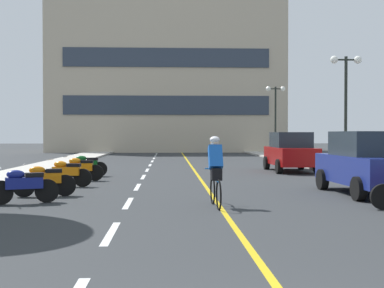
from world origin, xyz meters
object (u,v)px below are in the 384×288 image
object	(u,v)px
parked_car_near	(367,163)
motorcycle_4	(24,185)
street_lamp_mid	(346,86)
motorcycle_5	(44,180)
parked_car_mid	(291,152)
cyclist_rider	(216,170)
street_lamp_far	(276,105)
motorcycle_7	(80,168)
motorcycle_6	(66,172)
motorcycle_8	(86,165)

from	to	relation	value
parked_car_near	motorcycle_4	distance (m)	9.49
street_lamp_mid	motorcycle_5	size ratio (longest dim) A/B	3.08
parked_car_mid	motorcycle_5	distance (m)	13.04
parked_car_mid	cyclist_rider	xyz separation A→B (m)	(-4.53, -11.54, -0.03)
street_lamp_far	motorcycle_5	world-z (taller)	street_lamp_far
motorcycle_7	cyclist_rider	xyz separation A→B (m)	(4.40, -7.07, 0.41)
street_lamp_far	motorcycle_4	xyz separation A→B (m)	(-11.63, -25.73, -3.42)
street_lamp_far	parked_car_mid	size ratio (longest dim) A/B	1.23
motorcycle_5	cyclist_rider	bearing A→B (deg)	-25.76
street_lamp_far	motorcycle_4	world-z (taller)	street_lamp_far
motorcycle_4	parked_car_near	bearing A→B (deg)	9.59
street_lamp_far	motorcycle_5	size ratio (longest dim) A/B	3.06
street_lamp_far	motorcycle_6	xyz separation A→B (m)	(-11.39, -21.54, -3.42)
motorcycle_8	motorcycle_7	bearing A→B (deg)	-87.36
parked_car_near	cyclist_rider	bearing A→B (deg)	-153.24
motorcycle_7	street_lamp_far	bearing A→B (deg)	59.82
motorcycle_5	motorcycle_4	bearing A→B (deg)	-96.50
parked_car_mid	motorcycle_5	bearing A→B (deg)	-134.32
motorcycle_4	motorcycle_5	bearing A→B (deg)	83.50
street_lamp_far	motorcycle_8	bearing A→B (deg)	-123.21
street_lamp_mid	cyclist_rider	bearing A→B (deg)	-121.89
motorcycle_6	cyclist_rider	world-z (taller)	cyclist_rider
motorcycle_5	motorcycle_6	xyz separation A→B (m)	(0.08, 2.72, 0.00)
parked_car_near	motorcycle_5	distance (m)	9.19
parked_car_mid	motorcycle_6	distance (m)	11.20
motorcycle_8	cyclist_rider	size ratio (longest dim) A/B	0.96
motorcycle_7	street_lamp_mid	bearing A→B (deg)	20.29
parked_car_mid	motorcycle_5	world-z (taller)	parked_car_mid
street_lamp_mid	motorcycle_7	xyz separation A→B (m)	(-11.42, -4.22, -3.45)
parked_car_near	parked_car_mid	distance (m)	9.22
street_lamp_far	street_lamp_mid	bearing A→B (deg)	-89.48
street_lamp_mid	cyclist_rider	xyz separation A→B (m)	(-7.02, -11.29, -3.03)
parked_car_near	motorcycle_6	xyz separation A→B (m)	(-9.10, 2.61, -0.44)
street_lamp_mid	parked_car_mid	xyz separation A→B (m)	(-2.50, 0.25, -3.00)
cyclist_rider	motorcycle_6	bearing A→B (deg)	132.42
street_lamp_mid	motorcycle_8	world-z (taller)	street_lamp_mid
street_lamp_far	motorcycle_7	size ratio (longest dim) A/B	3.04
parked_car_mid	motorcycle_8	world-z (taller)	parked_car_mid
parked_car_near	cyclist_rider	distance (m)	5.15
motorcycle_7	motorcycle_4	bearing A→B (deg)	-93.14
parked_car_near	motorcycle_4	world-z (taller)	parked_car_near
motorcycle_6	cyclist_rider	size ratio (longest dim) A/B	0.96
motorcycle_5	motorcycle_7	xyz separation A→B (m)	(0.18, 4.86, 0.00)
motorcycle_5	cyclist_rider	xyz separation A→B (m)	(4.58, -2.21, 0.41)
motorcycle_5	motorcycle_8	distance (m)	6.88
motorcycle_8	cyclist_rider	world-z (taller)	cyclist_rider
street_lamp_far	parked_car_near	size ratio (longest dim) A/B	1.21
parked_car_mid	parked_car_near	bearing A→B (deg)	-89.57
parked_car_near	motorcycle_7	xyz separation A→B (m)	(-9.00, 4.75, -0.44)
street_lamp_mid	motorcycle_6	bearing A→B (deg)	-151.10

